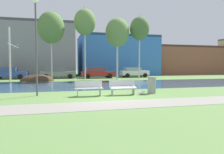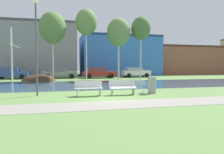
{
  "view_description": "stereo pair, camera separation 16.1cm",
  "coord_description": "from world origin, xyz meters",
  "px_view_note": "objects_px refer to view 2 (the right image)",
  "views": [
    {
      "loc": [
        -2.62,
        -11.22,
        1.76
      ],
      "look_at": [
        0.52,
        1.26,
        1.05
      ],
      "focal_mm": 33.18,
      "sensor_mm": 36.0,
      "label": 1
    },
    {
      "loc": [
        -2.47,
        -11.26,
        1.76
      ],
      "look_at": [
        0.52,
        1.26,
        1.05
      ],
      "focal_mm": 33.18,
      "sensor_mm": 36.0,
      "label": 2
    }
  ],
  "objects_px": {
    "parked_wagon_fourth_white": "(135,72)",
    "seagull": "(142,93)",
    "streetlamp": "(36,31)",
    "bench_right": "(123,87)",
    "trash_bin": "(152,85)",
    "parked_van_nearest_blue": "(11,73)",
    "bench_left": "(89,88)",
    "parked_sedan_second_grey": "(59,73)",
    "parked_hatch_third_red": "(98,73)"
  },
  "relations": [
    {
      "from": "streetlamp",
      "to": "parked_wagon_fourth_white",
      "type": "relative_size",
      "value": 1.35
    },
    {
      "from": "streetlamp",
      "to": "seagull",
      "type": "bearing_deg",
      "value": -9.94
    },
    {
      "from": "seagull",
      "to": "bench_right",
      "type": "bearing_deg",
      "value": 167.41
    },
    {
      "from": "seagull",
      "to": "streetlamp",
      "type": "distance_m",
      "value": 7.15
    },
    {
      "from": "bench_right",
      "to": "trash_bin",
      "type": "height_order",
      "value": "trash_bin"
    },
    {
      "from": "parked_van_nearest_blue",
      "to": "parked_sedan_second_grey",
      "type": "distance_m",
      "value": 6.15
    },
    {
      "from": "parked_wagon_fourth_white",
      "to": "seagull",
      "type": "bearing_deg",
      "value": -108.74
    },
    {
      "from": "streetlamp",
      "to": "parked_hatch_third_red",
      "type": "distance_m",
      "value": 17.54
    },
    {
      "from": "trash_bin",
      "to": "parked_hatch_third_red",
      "type": "distance_m",
      "value": 16.72
    },
    {
      "from": "parked_van_nearest_blue",
      "to": "parked_wagon_fourth_white",
      "type": "height_order",
      "value": "parked_van_nearest_blue"
    },
    {
      "from": "bench_left",
      "to": "bench_right",
      "type": "bearing_deg",
      "value": 0.0
    },
    {
      "from": "parked_sedan_second_grey",
      "to": "parked_wagon_fourth_white",
      "type": "height_order",
      "value": "parked_sedan_second_grey"
    },
    {
      "from": "parked_sedan_second_grey",
      "to": "parked_van_nearest_blue",
      "type": "bearing_deg",
      "value": -179.94
    },
    {
      "from": "parked_wagon_fourth_white",
      "to": "parked_sedan_second_grey",
      "type": "bearing_deg",
      "value": -179.96
    },
    {
      "from": "seagull",
      "to": "streetlamp",
      "type": "xyz_separation_m",
      "value": [
        -6.08,
        1.07,
        3.6
      ]
    },
    {
      "from": "parked_van_nearest_blue",
      "to": "parked_sedan_second_grey",
      "type": "bearing_deg",
      "value": 0.06
    },
    {
      "from": "trash_bin",
      "to": "parked_hatch_third_red",
      "type": "height_order",
      "value": "parked_hatch_third_red"
    },
    {
      "from": "streetlamp",
      "to": "bench_right",
      "type": "bearing_deg",
      "value": -9.33
    },
    {
      "from": "parked_sedan_second_grey",
      "to": "parked_wagon_fourth_white",
      "type": "xyz_separation_m",
      "value": [
        11.11,
        0.01,
        -0.0
      ]
    },
    {
      "from": "parked_hatch_third_red",
      "to": "seagull",
      "type": "bearing_deg",
      "value": -90.96
    },
    {
      "from": "streetlamp",
      "to": "parked_sedan_second_grey",
      "type": "bearing_deg",
      "value": 86.59
    },
    {
      "from": "streetlamp",
      "to": "parked_hatch_third_red",
      "type": "height_order",
      "value": "streetlamp"
    },
    {
      "from": "parked_hatch_third_red",
      "to": "parked_wagon_fourth_white",
      "type": "xyz_separation_m",
      "value": [
        5.73,
        0.6,
        0.0
      ]
    },
    {
      "from": "parked_van_nearest_blue",
      "to": "parked_hatch_third_red",
      "type": "relative_size",
      "value": 0.95
    },
    {
      "from": "streetlamp",
      "to": "parked_sedan_second_grey",
      "type": "height_order",
      "value": "streetlamp"
    },
    {
      "from": "bench_left",
      "to": "trash_bin",
      "type": "xyz_separation_m",
      "value": [
        4.03,
        0.17,
        0.07
      ]
    },
    {
      "from": "streetlamp",
      "to": "trash_bin",
      "type": "bearing_deg",
      "value": -5.28
    },
    {
      "from": "bench_left",
      "to": "parked_van_nearest_blue",
      "type": "distance_m",
      "value": 19.24
    },
    {
      "from": "bench_left",
      "to": "streetlamp",
      "type": "distance_m",
      "value": 4.45
    },
    {
      "from": "trash_bin",
      "to": "streetlamp",
      "type": "relative_size",
      "value": 0.19
    },
    {
      "from": "bench_left",
      "to": "parked_sedan_second_grey",
      "type": "xyz_separation_m",
      "value": [
        -1.92,
        17.47,
        0.31
      ]
    },
    {
      "from": "parked_van_nearest_blue",
      "to": "parked_wagon_fourth_white",
      "type": "xyz_separation_m",
      "value": [
        17.26,
        0.01,
        -0.05
      ]
    },
    {
      "from": "trash_bin",
      "to": "parked_van_nearest_blue",
      "type": "height_order",
      "value": "parked_van_nearest_blue"
    },
    {
      "from": "trash_bin",
      "to": "parked_wagon_fourth_white",
      "type": "height_order",
      "value": "parked_wagon_fourth_white"
    },
    {
      "from": "bench_left",
      "to": "seagull",
      "type": "xyz_separation_m",
      "value": [
        3.17,
        -0.25,
        -0.34
      ]
    },
    {
      "from": "trash_bin",
      "to": "streetlamp",
      "type": "xyz_separation_m",
      "value": [
        -6.94,
        0.64,
        3.19
      ]
    },
    {
      "from": "parked_sedan_second_grey",
      "to": "parked_hatch_third_red",
      "type": "bearing_deg",
      "value": -6.24
    },
    {
      "from": "bench_left",
      "to": "parked_hatch_third_red",
      "type": "height_order",
      "value": "parked_hatch_third_red"
    },
    {
      "from": "streetlamp",
      "to": "parked_wagon_fourth_white",
      "type": "distance_m",
      "value": 20.81
    },
    {
      "from": "parked_hatch_third_red",
      "to": "parked_sedan_second_grey",
      "type": "bearing_deg",
      "value": 173.76
    },
    {
      "from": "seagull",
      "to": "parked_sedan_second_grey",
      "type": "xyz_separation_m",
      "value": [
        -5.09,
        17.72,
        0.65
      ]
    },
    {
      "from": "bench_left",
      "to": "parked_wagon_fourth_white",
      "type": "bearing_deg",
      "value": 62.27
    },
    {
      "from": "seagull",
      "to": "parked_hatch_third_red",
      "type": "relative_size",
      "value": 0.1
    },
    {
      "from": "seagull",
      "to": "parked_van_nearest_blue",
      "type": "xyz_separation_m",
      "value": [
        -11.24,
        17.72,
        0.7
      ]
    },
    {
      "from": "bench_right",
      "to": "seagull",
      "type": "height_order",
      "value": "bench_right"
    },
    {
      "from": "bench_right",
      "to": "parked_hatch_third_red",
      "type": "relative_size",
      "value": 0.34
    },
    {
      "from": "seagull",
      "to": "parked_van_nearest_blue",
      "type": "distance_m",
      "value": 20.99
    },
    {
      "from": "trash_bin",
      "to": "parked_wagon_fourth_white",
      "type": "xyz_separation_m",
      "value": [
        5.16,
        17.31,
        0.24
      ]
    },
    {
      "from": "parked_van_nearest_blue",
      "to": "parked_sedan_second_grey",
      "type": "xyz_separation_m",
      "value": [
        6.15,
        0.01,
        -0.04
      ]
    },
    {
      "from": "bench_left",
      "to": "bench_right",
      "type": "relative_size",
      "value": 1.0
    }
  ]
}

